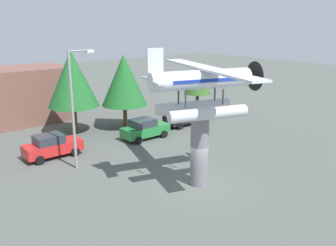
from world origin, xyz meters
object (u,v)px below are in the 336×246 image
(car_mid_red, at_px, (52,146))
(tree_center_back, at_px, (124,80))
(display_pedestal, at_px, (199,151))
(tree_far_east, at_px, (198,79))
(storefront_building, at_px, (10,96))
(car_distant_black, at_px, (184,116))
(tree_east, at_px, (72,79))
(car_far_green, at_px, (145,129))
(streetlight_primary, at_px, (75,102))
(floatplane_monument, at_px, (203,88))

(car_mid_red, distance_m, tree_center_back, 9.70)
(display_pedestal, height_order, tree_center_back, tree_center_back)
(car_mid_red, bearing_deg, tree_far_east, 6.13)
(display_pedestal, xyz_separation_m, storefront_building, (-4.39, 22.00, 0.50))
(car_distant_black, xyz_separation_m, tree_center_back, (-4.94, 2.83, 3.69))
(tree_far_east, bearing_deg, tree_east, 167.74)
(display_pedestal, bearing_deg, car_far_green, 73.50)
(streetlight_primary, height_order, storefront_building, streetlight_primary)
(tree_east, relative_size, tree_far_east, 1.32)
(tree_east, bearing_deg, tree_center_back, -19.02)
(display_pedestal, distance_m, car_mid_red, 11.61)
(display_pedestal, relative_size, car_mid_red, 1.05)
(car_far_green, relative_size, streetlight_primary, 0.52)
(display_pedestal, relative_size, car_far_green, 1.05)
(car_far_green, bearing_deg, car_distant_black, 10.20)
(display_pedestal, relative_size, tree_far_east, 0.78)
(display_pedestal, bearing_deg, tree_center_back, 76.10)
(tree_east, bearing_deg, floatplane_monument, -85.46)
(floatplane_monument, height_order, storefront_building, floatplane_monument)
(car_distant_black, relative_size, tree_center_back, 0.61)
(floatplane_monument, bearing_deg, car_mid_red, 134.69)
(car_mid_red, xyz_separation_m, tree_far_east, (16.68, 1.79, 3.16))
(floatplane_monument, bearing_deg, tree_far_east, 64.61)
(tree_east, bearing_deg, display_pedestal, -85.93)
(streetlight_primary, bearing_deg, tree_far_east, 16.99)
(tree_center_back, bearing_deg, tree_east, 160.98)
(display_pedestal, distance_m, floatplane_monument, 3.88)
(streetlight_primary, bearing_deg, car_mid_red, 101.02)
(floatplane_monument, relative_size, tree_far_east, 1.81)
(storefront_building, bearing_deg, tree_east, -64.94)
(car_far_green, bearing_deg, floatplane_monument, -105.75)
(floatplane_monument, height_order, car_far_green, floatplane_monument)
(floatplane_monument, distance_m, tree_center_back, 13.86)
(car_far_green, distance_m, tree_center_back, 5.32)
(car_far_green, distance_m, streetlight_primary, 8.60)
(tree_far_east, bearing_deg, car_distant_black, -154.28)
(storefront_building, bearing_deg, streetlight_primary, -90.50)
(tree_east, bearing_deg, car_mid_red, -131.92)
(storefront_building, distance_m, tree_far_east, 18.80)
(storefront_building, bearing_deg, car_distant_black, -42.20)
(storefront_building, bearing_deg, car_mid_red, -93.62)
(car_mid_red, distance_m, tree_far_east, 17.08)
(tree_east, height_order, tree_center_back, tree_east)
(car_far_green, xyz_separation_m, car_distant_black, (5.42, 0.98, 0.00))
(storefront_building, bearing_deg, tree_far_east, -31.76)
(display_pedestal, height_order, floatplane_monument, floatplane_monument)
(car_mid_red, distance_m, streetlight_primary, 4.94)
(display_pedestal, distance_m, tree_center_back, 13.97)
(display_pedestal, bearing_deg, car_distant_black, 51.94)
(display_pedestal, xyz_separation_m, floatplane_monument, (0.12, -0.04, 3.88))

